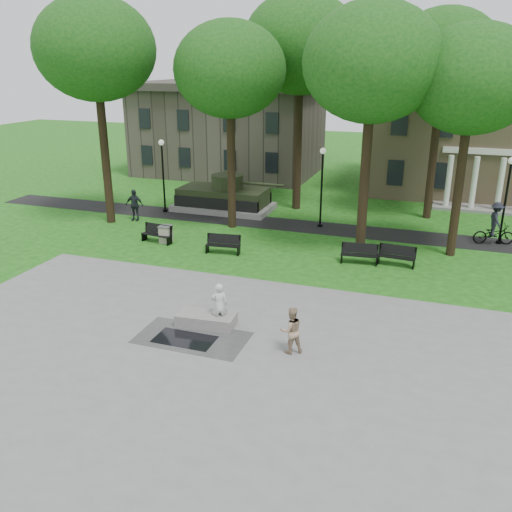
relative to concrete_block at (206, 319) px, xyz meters
The scene contains 27 objects.
ground 2.04m from the concrete_block, 71.50° to the left, with size 120.00×120.00×0.00m, color #184C12.
plaza 3.16m from the concrete_block, 78.25° to the right, with size 22.00×16.00×0.02m, color gray.
footpath 13.93m from the concrete_block, 87.36° to the left, with size 44.00×2.60×0.01m, color black.
building_right 30.15m from the concrete_block, 69.13° to the left, with size 17.00×12.00×8.60m.
building_left 30.43m from the concrete_block, 110.03° to the left, with size 15.00×10.00×7.20m, color #4C443D.
tree_0 18.55m from the concrete_block, 136.14° to the left, with size 6.80×6.80×12.97m.
tree_1 15.65m from the concrete_block, 107.26° to the left, with size 6.20×6.20×11.63m.
tree_2 14.42m from the concrete_block, 68.32° to the left, with size 6.60×6.60×12.16m.
tree_3 16.58m from the concrete_block, 52.88° to the left, with size 6.00×6.00×11.19m.
tree_4 20.64m from the concrete_block, 94.34° to the left, with size 7.20×7.20×13.50m.
tree_5 21.89m from the concrete_block, 68.81° to the left, with size 6.40×6.40×12.44m.
lamp_left 17.21m from the concrete_block, 123.36° to the left, with size 0.36×0.36×4.73m.
lamp_mid 14.49m from the concrete_block, 85.41° to the left, with size 0.36×0.36×4.73m.
lamp_right 18.24m from the concrete_block, 51.92° to the left, with size 0.36×0.36×4.73m.
tank_monument 16.96m from the concrete_block, 110.07° to the left, with size 7.45×3.40×2.40m.
puddle 1.35m from the concrete_block, 101.69° to the right, with size 2.20×1.20×0.00m, color black.
concrete_block is the anchor object (origin of this frame).
skateboard 0.38m from the concrete_block, 43.29° to the left, with size 0.78×0.20×0.07m, color brown.
skateboarder 0.81m from the concrete_block, 13.35° to the left, with size 0.62×0.41×1.70m, color silver.
friend_watching 3.73m from the concrete_block, 14.41° to the right, with size 0.81×0.63×1.66m, color tan.
pedestrian_walker 15.55m from the concrete_block, 130.80° to the left, with size 1.15×0.48×1.97m, color #21252C.
cyclist 17.72m from the concrete_block, 52.39° to the left, with size 2.29×1.36×2.35m.
park_bench_0 10.66m from the concrete_block, 128.71° to the left, with size 1.85×0.77×1.00m.
park_bench_1 8.20m from the concrete_block, 107.85° to the left, with size 1.84×0.72×1.00m.
park_bench_2 9.69m from the concrete_block, 63.03° to the left, with size 1.83×0.68×1.00m.
park_bench_3 10.84m from the concrete_block, 55.49° to the left, with size 1.83×0.67×1.00m.
trash_bin 10.44m from the concrete_block, 126.36° to the left, with size 0.70×0.70×0.96m.
Camera 1 is at (7.18, -18.67, 9.40)m, focal length 38.00 mm.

